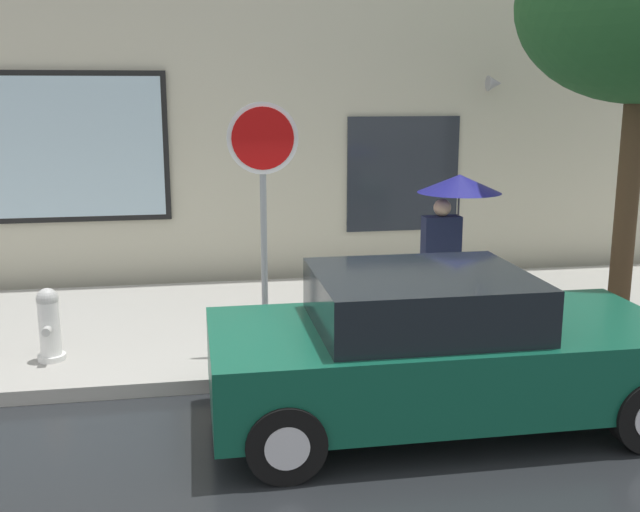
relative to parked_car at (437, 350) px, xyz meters
The scene contains 7 objects.
ground_plane 1.46m from the parked_car, behind, with size 60.00×60.00×0.00m, color black.
sidewalk 3.33m from the parked_car, 113.15° to the left, with size 20.00×4.00×0.15m, color #A3A099.
building_facade 6.31m from the parked_car, 103.44° to the left, with size 20.00×0.67×7.00m.
parked_car is the anchor object (origin of this frame).
fire_hydrant 4.14m from the parked_car, 153.02° to the left, with size 0.30×0.44×0.80m.
pedestrian_with_umbrella 2.82m from the parked_car, 67.93° to the left, with size 1.02×1.02×1.85m.
stop_sign 2.67m from the parked_car, 127.13° to the left, with size 0.76×0.10×2.72m.
Camera 1 is at (-0.85, -6.17, 2.98)m, focal length 42.18 mm.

